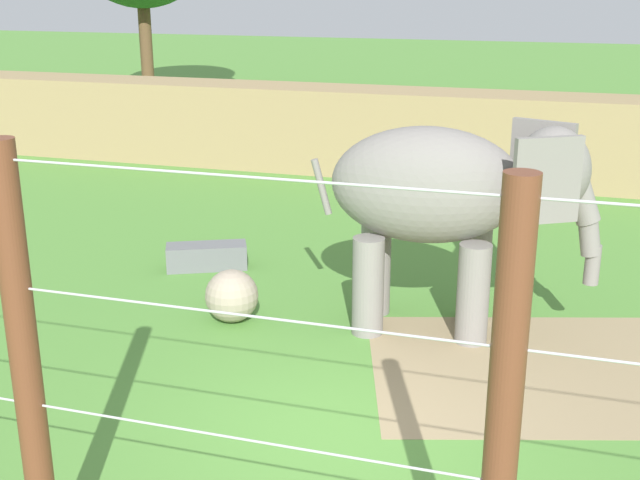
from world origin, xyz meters
The scene contains 7 objects.
ground_plane centered at (0.00, 0.00, 0.00)m, with size 120.00×120.00×0.00m, color #518938.
dirt_patch centered at (2.45, 2.43, 0.00)m, with size 4.99×3.46×0.01m, color #937F5B.
embankment_wall centered at (0.00, 12.81, 1.09)m, with size 36.00×1.80×2.18m, color #997F56.
elephant centered at (0.72, 3.33, 2.01)m, with size 4.10×1.82×3.04m.
enrichment_ball centered at (-2.34, 2.66, 0.40)m, with size 0.80×0.80×0.80m, color gray.
cable_fence centered at (0.08, -2.92, 1.93)m, with size 12.41×0.24×3.84m.
feed_trough centered at (-3.68, 4.69, 0.22)m, with size 1.48×1.04×0.44m.
Camera 1 is at (2.23, -7.83, 4.95)m, focal length 46.01 mm.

